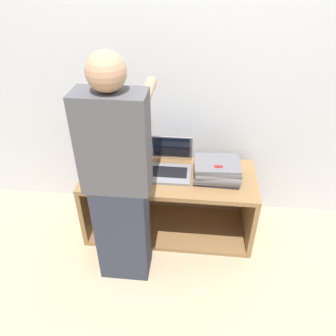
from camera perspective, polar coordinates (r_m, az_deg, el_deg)
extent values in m
plane|color=tan|center=(2.65, -0.42, -14.36)|extent=(12.00, 12.00, 0.00)
cube|color=silver|center=(2.51, 1.08, 16.01)|extent=(8.00, 0.05, 2.40)
cube|color=olive|center=(2.49, 0.19, -1.56)|extent=(1.31, 0.54, 0.04)
cube|color=olive|center=(2.82, 0.17, -10.01)|extent=(1.31, 0.54, 0.04)
cube|color=olive|center=(2.77, -13.14, -5.04)|extent=(0.04, 0.54, 0.48)
cube|color=olive|center=(2.68, 14.00, -6.77)|extent=(0.04, 0.54, 0.48)
cube|color=olive|center=(2.84, 0.67, -2.77)|extent=(1.24, 0.04, 0.48)
cube|color=gray|center=(2.47, 0.19, -1.04)|extent=(0.33, 0.26, 0.02)
cube|color=black|center=(2.48, 0.21, -0.69)|extent=(0.27, 0.14, 0.00)
cube|color=gray|center=(2.55, 0.58, 3.61)|extent=(0.33, 0.10, 0.24)
cube|color=black|center=(2.55, 0.57, 3.59)|extent=(0.29, 0.08, 0.21)
cube|color=#232326|center=(2.52, -8.10, -0.64)|extent=(0.34, 0.27, 0.02)
cube|color=slate|center=(2.52, -7.97, -0.15)|extent=(0.34, 0.27, 0.02)
cube|color=#B7B7BC|center=(2.50, -8.11, 0.14)|extent=(0.34, 0.27, 0.02)
cube|color=gray|center=(2.49, -8.06, 0.60)|extent=(0.33, 0.26, 0.02)
cube|color=#B7B7BC|center=(2.48, -8.07, 0.98)|extent=(0.33, 0.26, 0.02)
cube|color=#232326|center=(2.46, -8.26, 1.30)|extent=(0.33, 0.26, 0.02)
cube|color=#232326|center=(2.47, 8.35, -1.48)|extent=(0.34, 0.27, 0.02)
cube|color=slate|center=(2.46, 8.36, -1.13)|extent=(0.33, 0.26, 0.02)
cube|color=slate|center=(2.44, 8.57, -0.82)|extent=(0.33, 0.26, 0.02)
cube|color=gray|center=(2.43, 8.75, -0.39)|extent=(0.33, 0.26, 0.02)
cube|color=gray|center=(2.42, 8.64, 0.00)|extent=(0.34, 0.27, 0.02)
cube|color=slate|center=(2.41, 8.71, 0.39)|extent=(0.33, 0.26, 0.02)
cube|color=slate|center=(2.40, 8.52, 0.80)|extent=(0.34, 0.27, 0.02)
cube|color=#2D3342|center=(2.29, -7.80, -10.83)|extent=(0.34, 0.20, 0.77)
cube|color=#4C4C51|center=(1.86, -9.43, 4.22)|extent=(0.40, 0.20, 0.61)
sphere|color=tan|center=(1.70, -10.76, 16.18)|extent=(0.21, 0.21, 0.21)
cylinder|color=tan|center=(2.04, -12.72, 13.26)|extent=(0.07, 0.32, 0.07)
cylinder|color=tan|center=(1.97, -3.57, 13.22)|extent=(0.07, 0.32, 0.07)
cube|color=red|center=(2.34, 8.79, 0.28)|extent=(0.06, 0.02, 0.01)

